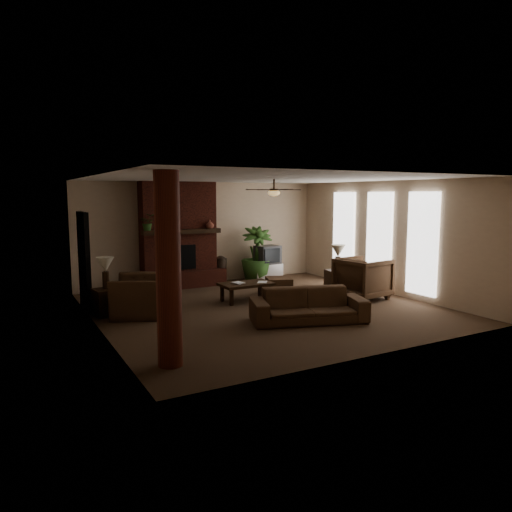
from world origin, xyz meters
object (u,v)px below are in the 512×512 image
sofa (309,300)px  armchair_right (363,276)px  armchair_left (141,289)px  lamp_left (105,267)px  floor_plant (257,266)px  side_table_left (107,302)px  lamp_right (338,253)px  tv_stand (266,272)px  side_table_right (337,281)px  log_column (168,270)px  ottoman (279,286)px  coffee_table (246,285)px  floor_vase (221,268)px

sofa → armchair_right: (2.32, 1.08, 0.11)m
armchair_left → lamp_left: 0.85m
sofa → floor_plant: 4.45m
side_table_left → lamp_right: size_ratio=0.85×
tv_stand → side_table_right: bearing=-70.1°
armchair_left → armchair_right: 5.13m
sofa → tv_stand: sofa is taller
armchair_left → lamp_left: size_ratio=1.91×
side_table_right → lamp_left: bearing=176.1°
log_column → lamp_right: log_column is taller
ottoman → tv_stand: (0.59, 1.67, 0.05)m
side_table_left → lamp_left: (0.00, 0.03, 0.73)m
armchair_left → coffee_table: armchair_left is taller
log_column → tv_stand: size_ratio=3.29×
sofa → side_table_left: 4.11m
coffee_table → tv_stand: tv_stand is taller
sofa → side_table_right: sofa is taller
log_column → ottoman: 5.49m
log_column → coffee_table: bearing=47.7°
log_column → armchair_left: (0.43, 3.10, -0.86)m
tv_stand → side_table_right: size_ratio=1.55×
sofa → floor_vase: size_ratio=2.88×
side_table_left → lamp_left: size_ratio=0.85×
ottoman → lamp_left: 4.29m
coffee_table → floor_vase: bearing=79.7°
floor_vase → side_table_right: size_ratio=1.40×
log_column → coffee_table: size_ratio=2.33×
side_table_right → lamp_right: bearing=-6.2°
armchair_right → lamp_left: size_ratio=1.67×
tv_stand → lamp_left: size_ratio=1.31×
ottoman → side_table_right: bearing=-19.4°
floor_plant → lamp_left: bearing=-157.7°
armchair_right → floor_plant: armchair_right is taller
coffee_table → floor_vase: floor_vase is taller
sofa → side_table_right: (2.30, 2.04, -0.16)m
sofa → side_table_left: size_ratio=4.03×
floor_plant → tv_stand: bearing=-14.4°
armchair_right → floor_plant: 3.40m
sofa → side_table_right: size_ratio=4.03×
floor_vase → ottoman: bearing=-71.1°
tv_stand → side_table_left: side_table_left is taller
sofa → armchair_right: bearing=43.3°
armchair_right → side_table_right: size_ratio=1.97×
armchair_left → side_table_right: bearing=113.4°
armchair_left → lamp_right: (5.03, -0.05, 0.46)m
floor_vase → side_table_right: floor_vase is taller
armchair_right → lamp_left: (-5.66, 1.35, 0.46)m
armchair_left → lamp_right: lamp_right is taller
log_column → ottoman: log_column is taller
armchair_right → coffee_table: (-2.55, 1.10, -0.17)m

